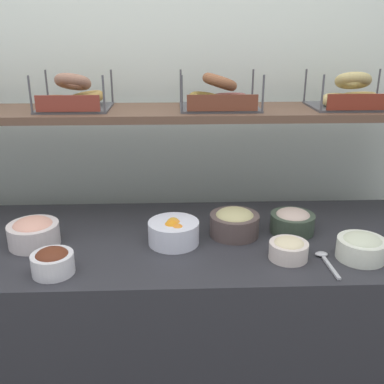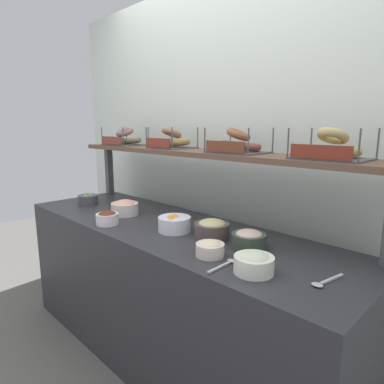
{
  "view_description": "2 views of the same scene",
  "coord_description": "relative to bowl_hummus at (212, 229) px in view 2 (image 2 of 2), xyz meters",
  "views": [
    {
      "loc": [
        0.11,
        -1.5,
        1.58
      ],
      "look_at": [
        0.17,
        0.08,
        1.0
      ],
      "focal_mm": 41.91,
      "sensor_mm": 36.0,
      "label": 1
    },
    {
      "loc": [
        1.44,
        -1.25,
        1.43
      ],
      "look_at": [
        0.17,
        0.02,
        1.08
      ],
      "focal_mm": 31.35,
      "sensor_mm": 36.0,
      "label": 2
    }
  ],
  "objects": [
    {
      "name": "ground_plane",
      "position": [
        -0.32,
        -0.02,
        -0.9
      ],
      "size": [
        8.0,
        8.0,
        0.0
      ],
      "primitive_type": "plane",
      "color": "#595651"
    },
    {
      "name": "back_wall",
      "position": [
        -0.32,
        0.53,
        0.3
      ],
      "size": [
        3.49,
        0.06,
        2.4
      ],
      "primitive_type": "cube",
      "color": "silver",
      "rests_on": "ground_plane"
    },
    {
      "name": "deli_counter",
      "position": [
        -0.32,
        -0.02,
        -0.48
      ],
      "size": [
        2.29,
        0.7,
        0.85
      ],
      "primitive_type": "cube",
      "color": "#2D2D33",
      "rests_on": "ground_plane"
    },
    {
      "name": "shelf_riser_left",
      "position": [
        -1.41,
        0.25,
        0.15
      ],
      "size": [
        0.05,
        0.05,
        0.4
      ],
      "primitive_type": "cube",
      "color": "#4C4C51",
      "rests_on": "deli_counter"
    },
    {
      "name": "upper_shelf",
      "position": [
        -0.32,
        0.25,
        0.36
      ],
      "size": [
        2.25,
        0.32,
        0.03
      ],
      "primitive_type": "cube",
      "color": "brown",
      "rests_on": "shelf_riser_left"
    },
    {
      "name": "bowl_hummus",
      "position": [
        0.0,
        0.0,
        0.0
      ],
      "size": [
        0.18,
        0.18,
        0.1
      ],
      "color": "brown",
      "rests_on": "deli_counter"
    },
    {
      "name": "bowl_veggie_mix",
      "position": [
        -1.17,
        -0.08,
        -0.01
      ],
      "size": [
        0.14,
        0.14,
        0.08
      ],
      "color": "#45424A",
      "rests_on": "deli_counter"
    },
    {
      "name": "bowl_tuna_salad",
      "position": [
        0.22,
        0.02,
        -0.01
      ],
      "size": [
        0.17,
        0.17,
        0.09
      ],
      "color": "#394838",
      "rests_on": "deli_counter"
    },
    {
      "name": "bowl_scallion_spread",
      "position": [
        0.4,
        -0.2,
        -0.01
      ],
      "size": [
        0.16,
        0.16,
        0.09
      ],
      "color": "white",
      "rests_on": "deli_counter"
    },
    {
      "name": "bowl_lox_spread",
      "position": [
        -0.72,
        -0.05,
        -0.0
      ],
      "size": [
        0.18,
        0.18,
        0.1
      ],
      "color": "silver",
      "rests_on": "deli_counter"
    },
    {
      "name": "bowl_fruit_salad",
      "position": [
        -0.23,
        -0.06,
        -0.0
      ],
      "size": [
        0.18,
        0.18,
        0.1
      ],
      "color": "white",
      "rests_on": "deli_counter"
    },
    {
      "name": "bowl_potato_salad",
      "position": [
        0.16,
        -0.19,
        -0.01
      ],
      "size": [
        0.13,
        0.13,
        0.07
      ],
      "color": "silver",
      "rests_on": "deli_counter"
    },
    {
      "name": "bowl_chocolate_spread",
      "position": [
        -0.61,
        -0.26,
        -0.01
      ],
      "size": [
        0.13,
        0.13,
        0.08
      ],
      "color": "white",
      "rests_on": "deli_counter"
    },
    {
      "name": "serving_spoon_near_plate",
      "position": [
        0.64,
        -0.1,
        -0.04
      ],
      "size": [
        0.06,
        0.17,
        0.01
      ],
      "color": "#B7B7BC",
      "rests_on": "deli_counter"
    },
    {
      "name": "serving_spoon_by_edge",
      "position": [
        0.28,
        -0.22,
        -0.04
      ],
      "size": [
        0.04,
        0.18,
        0.01
      ],
      "color": "#B7B7BC",
      "rests_on": "deli_counter"
    },
    {
      "name": "bagel_basket_poppy",
      "position": [
        -1.14,
        0.24,
        0.43
      ],
      "size": [
        0.31,
        0.25,
        0.14
      ],
      "color": "#4C4C51",
      "rests_on": "upper_shelf"
    },
    {
      "name": "bagel_basket_everything",
      "position": [
        -0.61,
        0.26,
        0.43
      ],
      "size": [
        0.28,
        0.25,
        0.15
      ],
      "color": "#4C4C51",
      "rests_on": "upper_shelf"
    },
    {
      "name": "bagel_basket_cinnamon_raisin",
      "position": [
        -0.04,
        0.26,
        0.43
      ],
      "size": [
        0.31,
        0.24,
        0.14
      ],
      "color": "#4C4C51",
      "rests_on": "upper_shelf"
    },
    {
      "name": "bagel_basket_sesame",
      "position": [
        0.48,
        0.26,
        0.43
      ],
      "size": [
        0.32,
        0.26,
        0.15
      ],
      "color": "#4C4C51",
      "rests_on": "upper_shelf"
    }
  ]
}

